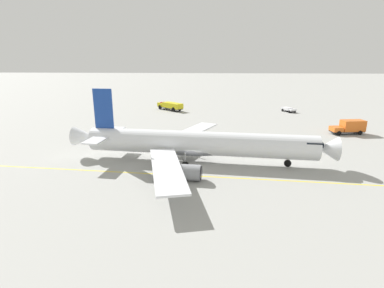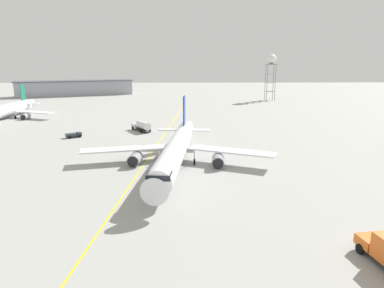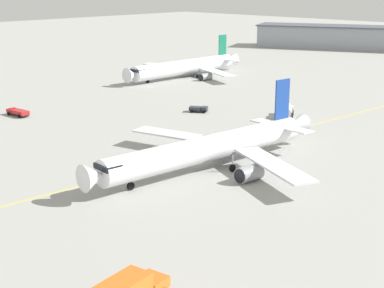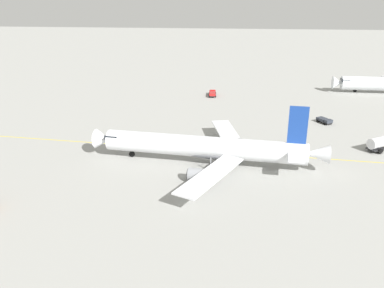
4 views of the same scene
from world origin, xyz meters
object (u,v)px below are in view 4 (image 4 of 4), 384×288
Objects in this scene: airliner_main at (207,148)px; baggage_truck_truck at (324,120)px; ops_pickup_truck at (212,93)px; fuel_tanker_truck at (384,142)px.

baggage_truck_truck is at bearing -128.29° from airliner_main.
airliner_main reaches higher than ops_pickup_truck.
fuel_tanker_truck is 1.91× the size of baggage_truck_truck.
baggage_truck_truck is at bearing -134.14° from ops_pickup_truck.
baggage_truck_truck is (27.15, -26.11, -2.27)m from airliner_main.
ops_pickup_truck is at bearing -81.88° from airliner_main.
baggage_truck_truck is at bearing 83.00° from fuel_tanker_truck.
fuel_tanker_truck is 54.78m from ops_pickup_truck.
airliner_main is at bearing 178.90° from ops_pickup_truck.
fuel_tanker_truck is 1.39× the size of ops_pickup_truck.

